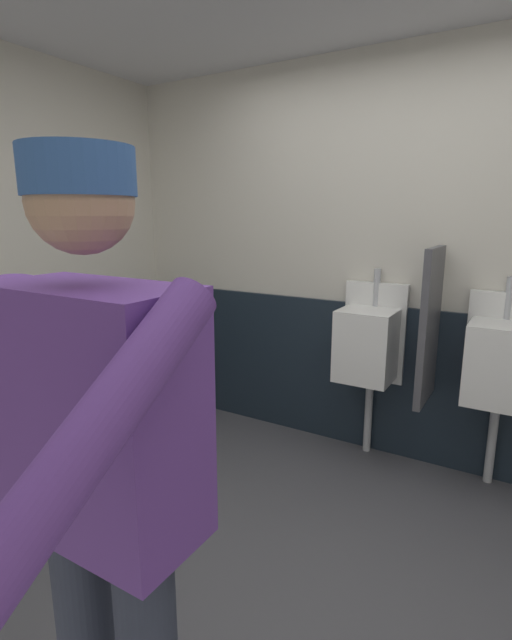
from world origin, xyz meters
TOP-DOWN VIEW (x-y plane):
  - ground_plane at (0.00, 0.00)m, footprint 4.79×3.70m
  - wall_back at (0.00, 1.61)m, footprint 4.79×0.12m
  - wainscot_band_back at (0.00, 1.53)m, footprint 4.19×0.03m
  - urinal_left at (-0.17, 1.39)m, footprint 0.40×0.34m
  - urinal_middle at (0.58, 1.39)m, footprint 0.40×0.34m
  - privacy_divider_panel at (0.20, 1.32)m, footprint 0.04×0.40m
  - person at (-0.09, -0.81)m, footprint 0.68×0.60m

SIDE VIEW (x-z plane):
  - ground_plane at x=0.00m, z-range -0.04..0.00m
  - wainscot_band_back at x=0.00m, z-range 0.00..1.00m
  - urinal_left at x=-0.17m, z-range 0.16..1.40m
  - urinal_middle at x=0.58m, z-range 0.16..1.40m
  - privacy_divider_panel at x=0.20m, z-range 0.50..1.40m
  - person at x=-0.09m, z-range 0.15..1.86m
  - wall_back at x=0.00m, z-range 0.00..2.56m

